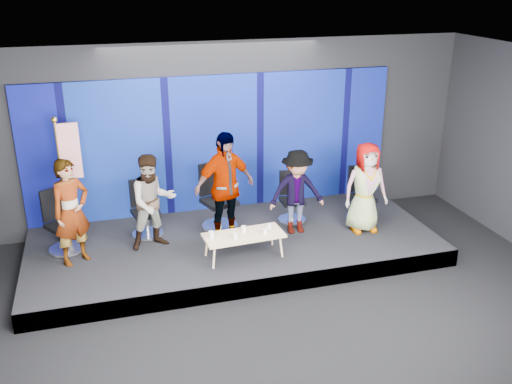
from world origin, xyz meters
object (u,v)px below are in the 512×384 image
mug_c (244,229)px  mug_a (211,235)px  panelist_d (297,192)px  panelist_e (365,187)px  chair_b (146,217)px  panelist_c (225,187)px  coffee_table (244,236)px  flag_stand (68,176)px  panelist_a (71,212)px  chair_d (291,205)px  mug_b (235,236)px  mug_e (269,227)px  panelist_b (153,202)px  mug_d (265,231)px  chair_c (218,207)px  chair_a (63,231)px  chair_e (361,202)px

mug_c → mug_a: bearing=-172.3°
mug_a → panelist_d: bearing=21.0°
panelist_d → panelist_e: (1.19, -0.26, 0.05)m
chair_b → panelist_c: bearing=-32.9°
coffee_table → mug_c: mug_c is taller
mug_c → flag_stand: size_ratio=0.04×
panelist_a → mug_a: (2.09, -0.56, -0.41)m
panelist_c → panelist_d: panelist_c is taller
panelist_a → mug_c: bearing=-43.2°
panelist_a → chair_d: size_ratio=1.84×
chair_d → mug_c: size_ratio=9.66×
mug_b → mug_e: mug_b is taller
panelist_b → chair_d: panelist_b is taller
mug_b → mug_e: bearing=16.0°
panelist_b → coffee_table: size_ratio=1.22×
mug_c → mug_d: (0.31, -0.17, -0.00)m
mug_a → mug_b: 0.38m
chair_b → panelist_c: 1.55m
panelist_a → chair_c: bearing=-17.7°
panelist_a → panelist_e: (4.95, -0.18, -0.05)m
chair_a → flag_stand: flag_stand is taller
chair_c → mug_c: chair_c is taller
chair_a → panelist_e: panelist_e is taller
mug_c → chair_e: bearing=17.5°
panelist_d → flag_stand: bearing=170.5°
mug_a → mug_b: bearing=-19.8°
mug_b → mug_d: size_ratio=1.07×
mug_c → mug_d: bearing=-29.1°
panelist_b → panelist_c: 1.22m
panelist_e → mug_e: panelist_e is taller
mug_d → mug_e: 0.19m
panelist_e → flag_stand: size_ratio=0.75×
flag_stand → chair_e: bearing=-10.3°
chair_d → panelist_c: bearing=-160.1°
panelist_a → mug_d: (2.96, -0.66, -0.42)m
chair_a → panelist_e: (5.15, -0.65, 0.46)m
mug_d → panelist_a: bearing=167.4°
panelist_e → mug_e: 1.94m
panelist_b → flag_stand: flag_stand is taller
chair_c → mug_a: (-0.37, -1.22, 0.06)m
chair_c → mug_a: size_ratio=10.96×
mug_a → mug_d: (0.86, -0.10, -0.01)m
panelist_a → coffee_table: bearing=-45.3°
mug_a → chair_d: bearing=32.8°
panelist_c → mug_a: 0.96m
chair_c → mug_d: bearing=-87.7°
chair_e → flag_stand: flag_stand is taller
panelist_b → flag_stand: bearing=141.1°
panelist_c → panelist_e: 2.49m
coffee_table → mug_b: bearing=-147.0°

